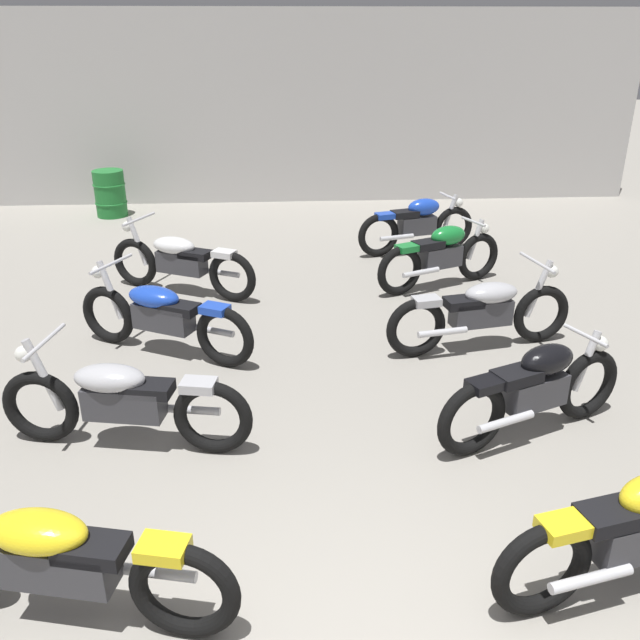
# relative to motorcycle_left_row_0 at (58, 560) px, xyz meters

# --- Properties ---
(back_wall) EXTENTS (13.44, 0.24, 3.60)m
(back_wall) POSITION_rel_motorcycle_left_row_0_xyz_m (1.73, 10.48, 1.35)
(back_wall) COLOR #BCBAB7
(back_wall) RESTS_ON ground
(motorcycle_left_row_0) EXTENTS (2.14, 0.76, 0.97)m
(motorcycle_left_row_0) POSITION_rel_motorcycle_left_row_0_xyz_m (0.00, 0.00, 0.00)
(motorcycle_left_row_0) COLOR black
(motorcycle_left_row_0) RESTS_ON ground
(motorcycle_left_row_1) EXTENTS (2.16, 0.69, 0.97)m
(motorcycle_left_row_1) POSITION_rel_motorcycle_left_row_0_xyz_m (0.00, 1.82, 0.00)
(motorcycle_left_row_1) COLOR black
(motorcycle_left_row_1) RESTS_ON ground
(motorcycle_left_row_2) EXTENTS (1.99, 1.12, 0.97)m
(motorcycle_left_row_2) POSITION_rel_motorcycle_left_row_0_xyz_m (0.07, 3.59, 0.00)
(motorcycle_left_row_2) COLOR black
(motorcycle_left_row_2) RESTS_ON ground
(motorcycle_left_row_3) EXTENTS (2.00, 1.10, 0.97)m
(motorcycle_left_row_3) POSITION_rel_motorcycle_left_row_0_xyz_m (0.04, 5.39, 0.00)
(motorcycle_left_row_3) COLOR black
(motorcycle_left_row_3) RESTS_ON ground
(motorcycle_right_row_0) EXTENTS (1.94, 0.67, 0.88)m
(motorcycle_right_row_0) POSITION_rel_motorcycle_left_row_0_xyz_m (3.49, 0.02, 0.01)
(motorcycle_right_row_0) COLOR black
(motorcycle_right_row_0) RESTS_ON ground
(motorcycle_right_row_1) EXTENTS (1.86, 0.86, 0.88)m
(motorcycle_right_row_1) POSITION_rel_motorcycle_left_row_0_xyz_m (3.49, 1.78, 0.01)
(motorcycle_right_row_1) COLOR black
(motorcycle_right_row_1) RESTS_ON ground
(motorcycle_right_row_2) EXTENTS (2.15, 0.76, 0.97)m
(motorcycle_right_row_2) POSITION_rel_motorcycle_left_row_0_xyz_m (3.52, 3.49, 0.00)
(motorcycle_right_row_2) COLOR black
(motorcycle_right_row_2) RESTS_ON ground
(motorcycle_right_row_3) EXTENTS (1.85, 0.88, 0.88)m
(motorcycle_right_row_3) POSITION_rel_motorcycle_left_row_0_xyz_m (3.52, 5.41, 0.01)
(motorcycle_right_row_3) COLOR black
(motorcycle_right_row_3) RESTS_ON ground
(motorcycle_right_row_4) EXTENTS (1.93, 0.72, 0.88)m
(motorcycle_right_row_4) POSITION_rel_motorcycle_left_row_0_xyz_m (3.50, 6.95, 0.01)
(motorcycle_right_row_4) COLOR black
(motorcycle_right_row_4) RESTS_ON ground
(oil_drum) EXTENTS (0.59, 0.59, 0.85)m
(oil_drum) POSITION_rel_motorcycle_left_row_0_xyz_m (-1.78, 9.46, -0.03)
(oil_drum) COLOR #1E722D
(oil_drum) RESTS_ON ground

